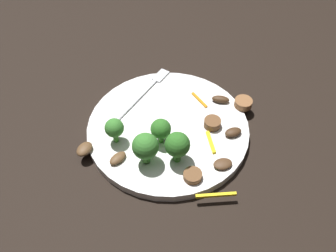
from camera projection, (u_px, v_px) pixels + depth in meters
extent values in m
plane|color=black|center=(168.00, 132.00, 0.64)|extent=(1.40, 1.40, 0.00)
cylinder|color=white|center=(168.00, 129.00, 0.64)|extent=(0.27, 0.27, 0.02)
cube|color=silver|center=(132.00, 104.00, 0.66)|extent=(0.14, 0.04, 0.00)
cube|color=silver|center=(161.00, 76.00, 0.71)|extent=(0.04, 0.03, 0.00)
cylinder|color=#408630|center=(116.00, 136.00, 0.60)|extent=(0.01, 0.01, 0.02)
sphere|color=#387A2D|center=(114.00, 128.00, 0.59)|extent=(0.03, 0.03, 0.03)
cylinder|color=#347525|center=(177.00, 154.00, 0.58)|extent=(0.01, 0.01, 0.03)
sphere|color=#2D6B23|center=(177.00, 145.00, 0.56)|extent=(0.04, 0.04, 0.04)
cylinder|color=#347525|center=(159.00, 136.00, 0.60)|extent=(0.01, 0.01, 0.02)
sphere|color=#2D6B23|center=(159.00, 128.00, 0.59)|extent=(0.03, 0.03, 0.03)
cylinder|color=#408630|center=(146.00, 156.00, 0.57)|extent=(0.01, 0.01, 0.03)
sphere|color=#387A2D|center=(145.00, 146.00, 0.56)|extent=(0.04, 0.04, 0.04)
cylinder|color=brown|center=(193.00, 176.00, 0.56)|extent=(0.03, 0.03, 0.01)
cylinder|color=brown|center=(212.00, 123.00, 0.63)|extent=(0.04, 0.04, 0.01)
cylinder|color=brown|center=(243.00, 103.00, 0.66)|extent=(0.04, 0.04, 0.01)
ellipsoid|color=#4C331E|center=(223.00, 164.00, 0.58)|extent=(0.03, 0.04, 0.01)
ellipsoid|color=brown|center=(118.00, 158.00, 0.58)|extent=(0.03, 0.03, 0.01)
ellipsoid|color=#422B19|center=(233.00, 132.00, 0.61)|extent=(0.03, 0.03, 0.01)
ellipsoid|color=brown|center=(84.00, 149.00, 0.59)|extent=(0.03, 0.03, 0.01)
ellipsoid|color=#422B19|center=(221.00, 99.00, 0.66)|extent=(0.02, 0.03, 0.01)
cube|color=orange|center=(199.00, 100.00, 0.67)|extent=(0.03, 0.04, 0.00)
cube|color=yellow|center=(211.00, 142.00, 0.61)|extent=(0.04, 0.03, 0.00)
cube|color=yellow|center=(216.00, 195.00, 0.54)|extent=(0.03, 0.06, 0.00)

